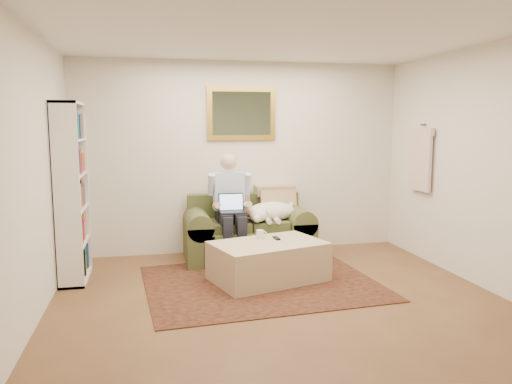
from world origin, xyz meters
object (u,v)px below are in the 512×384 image
object	(u,v)px
ottoman	(268,261)
sleeping_dog	(271,211)
laptop	(232,207)
coffee_mug	(260,234)
sofa	(248,237)
bookshelf	(72,192)
seated_man	(231,209)

from	to	relation	value
ottoman	sleeping_dog	bearing A→B (deg)	73.90
laptop	coffee_mug	xyz separation A→B (m)	(0.23, -0.57, -0.23)
sofa	ottoman	size ratio (longest dim) A/B	1.35
laptop	coffee_mug	size ratio (longest dim) A/B	3.19
sofa	sleeping_dog	bearing A→B (deg)	-15.74
coffee_mug	bookshelf	xyz separation A→B (m)	(-2.09, 0.33, 0.51)
ottoman	laptop	bearing A→B (deg)	110.16
sleeping_dog	ottoman	size ratio (longest dim) A/B	0.56
sofa	sleeping_dog	world-z (taller)	sofa
coffee_mug	bookshelf	world-z (taller)	bookshelf
sleeping_dog	bookshelf	world-z (taller)	bookshelf
ottoman	bookshelf	size ratio (longest dim) A/B	0.61
sofa	bookshelf	distance (m)	2.27
sofa	laptop	distance (m)	0.55
sofa	seated_man	size ratio (longest dim) A/B	1.19
coffee_mug	bookshelf	size ratio (longest dim) A/B	0.05
sofa	bookshelf	world-z (taller)	bookshelf
laptop	bookshelf	size ratio (longest dim) A/B	0.16
sleeping_dog	sofa	bearing A→B (deg)	164.26
bookshelf	sleeping_dog	bearing A→B (deg)	8.67
laptop	seated_man	bearing A→B (deg)	90.00
ottoman	bookshelf	distance (m)	2.34
sleeping_dog	laptop	bearing A→B (deg)	-166.36
ottoman	bookshelf	xyz separation A→B (m)	(-2.14, 0.53, 0.78)
sofa	laptop	size ratio (longest dim) A/B	5.15
seated_man	coffee_mug	distance (m)	0.70
bookshelf	sofa	bearing A→B (deg)	12.05
coffee_mug	seated_man	bearing A→B (deg)	110.28
sofa	coffee_mug	distance (m)	0.81
seated_man	laptop	size ratio (longest dim) A/B	4.33
sofa	coffee_mug	xyz separation A→B (m)	(-0.01, -0.78, 0.21)
sleeping_dog	bookshelf	bearing A→B (deg)	-171.33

